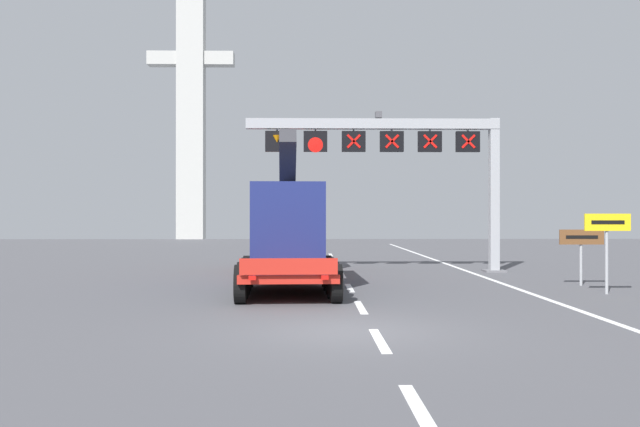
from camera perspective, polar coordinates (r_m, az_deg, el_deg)
ground at (r=14.77m, az=2.36°, el=-9.84°), size 112.00×112.00×0.00m
lane_markings at (r=25.61m, az=2.17°, el=-5.71°), size 0.20×36.44×0.01m
edge_line_right at (r=27.57m, az=13.88°, el=-5.31°), size 0.20×63.00×0.01m
overhead_lane_gantry at (r=30.03m, az=6.85°, el=5.55°), size 11.35×0.90×7.03m
heavy_haul_truck_red at (r=26.48m, az=-2.79°, el=-1.22°), size 3.46×14.14×5.30m
exit_sign_yellow at (r=23.13m, az=23.03°, el=-1.53°), size 1.46×0.15×2.54m
tourist_info_sign_brown at (r=25.60m, az=21.16°, el=-2.31°), size 1.58×0.15×1.98m
bridge_pylon_distant at (r=73.46m, az=-10.80°, el=10.16°), size 9.00×2.00×30.49m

